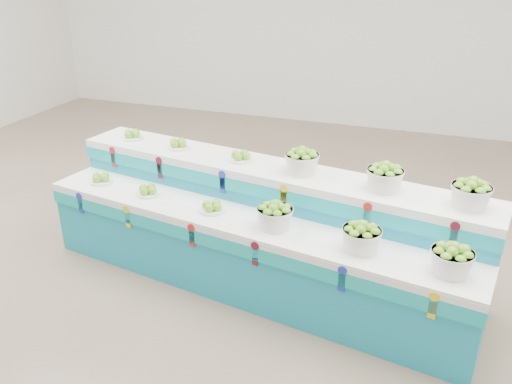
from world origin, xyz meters
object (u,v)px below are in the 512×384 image
(basket_upper_right, at_px, (471,194))
(basket_lower_left, at_px, (275,215))
(plate_upper_mid, at_px, (178,143))
(display_stand, at_px, (256,229))

(basket_upper_right, bearing_deg, basket_lower_left, -169.55)
(plate_upper_mid, relative_size, basket_upper_right, 0.75)
(display_stand, distance_m, basket_lower_left, 0.51)
(basket_lower_left, distance_m, basket_upper_right, 1.48)
(basket_lower_left, xyz_separation_m, plate_upper_mid, (-1.21, 0.69, 0.24))
(basket_lower_left, bearing_deg, basket_upper_right, 10.45)
(plate_upper_mid, bearing_deg, basket_lower_left, -29.86)
(display_stand, relative_size, basket_lower_left, 13.44)
(display_stand, height_order, basket_upper_right, basket_upper_right)
(plate_upper_mid, height_order, basket_upper_right, basket_upper_right)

